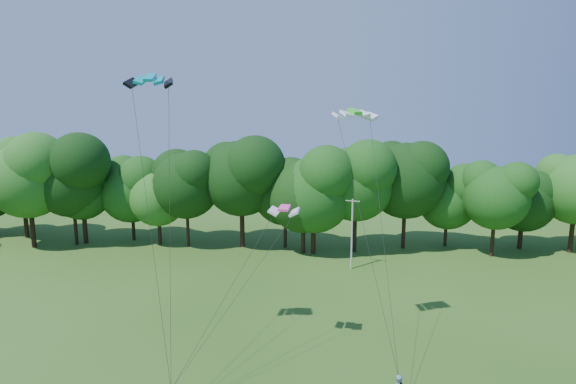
{
  "coord_description": "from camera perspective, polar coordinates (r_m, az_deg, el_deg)",
  "views": [
    {
      "loc": [
        2.69,
        -16.61,
        15.76
      ],
      "look_at": [
        0.6,
        13.0,
        10.66
      ],
      "focal_mm": 28.0,
      "sensor_mm": 36.0,
      "label": 1
    }
  ],
  "objects": [
    {
      "name": "kite_green",
      "position": [
        29.61,
        8.44,
        10.11
      ],
      "size": [
        3.07,
        2.16,
        0.46
      ],
      "rotation": [
        0.0,
        0.0,
        0.35
      ],
      "color": "#2BE021",
      "rests_on": "ground"
    },
    {
      "name": "kite_pink",
      "position": [
        28.62,
        -0.47,
        -2.04
      ],
      "size": [
        2.11,
        1.25,
        0.3
      ],
      "rotation": [
        0.0,
        0.0,
        -0.15
      ],
      "color": "#FC46A1",
      "rests_on": "ground"
    },
    {
      "name": "kite_teal",
      "position": [
        28.68,
        -17.14,
        13.72
      ],
      "size": [
        2.83,
        1.5,
        0.59
      ],
      "rotation": [
        0.0,
        0.0,
        0.11
      ],
      "color": "#0599A8",
      "rests_on": "ground"
    },
    {
      "name": "utility_pole",
      "position": [
        46.62,
        8.12,
        -5.2
      ],
      "size": [
        1.42,
        0.54,
        7.36
      ],
      "rotation": [
        0.0,
        0.0,
        -0.32
      ],
      "color": "#ABABA2",
      "rests_on": "ground"
    },
    {
      "name": "tree_back_west",
      "position": [
        60.35,
        -24.7,
        0.37
      ],
      "size": [
        7.55,
        7.55,
        10.99
      ],
      "color": "#2E2312",
      "rests_on": "ground"
    },
    {
      "name": "tree_back_center",
      "position": [
        50.71,
        1.97,
        1.21
      ],
      "size": [
        9.07,
        9.07,
        13.19
      ],
      "color": "black",
      "rests_on": "ground"
    }
  ]
}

